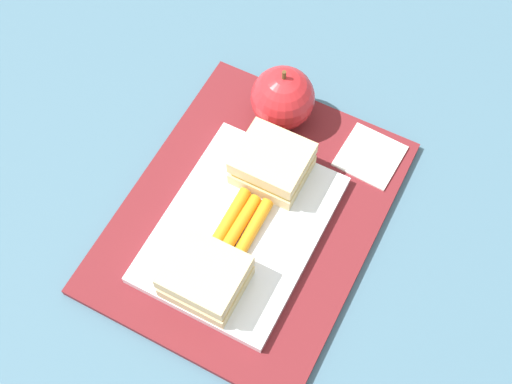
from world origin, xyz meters
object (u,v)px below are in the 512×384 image
Objects in this scene: paper_napkin at (370,156)px; sandwich_half_right at (272,164)px; apple at (283,98)px; food_tray at (241,229)px; sandwich_half_left at (205,277)px; carrot_sticks_bundle at (241,223)px.

sandwich_half_right is at bearing 131.69° from paper_napkin.
sandwich_half_right is 0.09m from apple.
sandwich_half_left reaches higher than food_tray.
sandwich_half_left is 1.00× the size of sandwich_half_right.
sandwich_half_right reaches higher than paper_napkin.
sandwich_half_left is at bearing 158.85° from paper_napkin.
apple is 1.27× the size of paper_napkin.
carrot_sticks_bundle is at bearing -179.77° from sandwich_half_right.
food_tray is 3.00× the size of carrot_sticks_bundle.
apple is (0.09, 0.03, 0.01)m from sandwich_half_right.
paper_napkin is at bearing -91.51° from apple.
apple is at bearing 10.13° from food_tray.
sandwich_half_right is 0.90× the size of apple.
paper_napkin is at bearing -21.15° from sandwich_half_left.
sandwich_half_left is at bearing -173.11° from apple.
paper_napkin is at bearing -29.91° from food_tray.
sandwich_half_left is 1.04× the size of carrot_sticks_bundle.
carrot_sticks_bundle is 0.86× the size of apple.
food_tray is 0.01m from carrot_sticks_bundle.
food_tray is 0.08m from sandwich_half_left.
carrot_sticks_bundle is at bearing -23.70° from food_tray.
apple is (0.24, 0.03, 0.01)m from sandwich_half_left.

